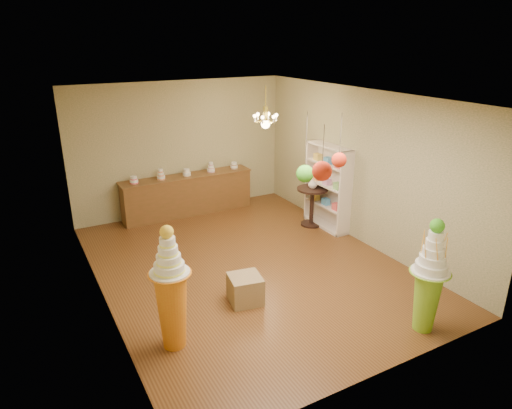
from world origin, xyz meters
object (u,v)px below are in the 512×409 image
pedestal_green (428,286)px  round_table (312,201)px  sideboard (188,194)px  pedestal_orange (172,300)px

pedestal_green → round_table: 3.95m
sideboard → pedestal_green: bearing=-77.5°
pedestal_green → pedestal_orange: (-3.20, 1.35, 0.01)m
sideboard → pedestal_orange: bearing=-113.2°
pedestal_green → pedestal_orange: size_ratio=0.96×
pedestal_green → pedestal_orange: bearing=157.1°
sideboard → round_table: (2.10, -1.96, 0.07)m
sideboard → round_table: size_ratio=3.52×
pedestal_orange → round_table: 4.74m
pedestal_orange → sideboard: (1.91, 4.47, -0.22)m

